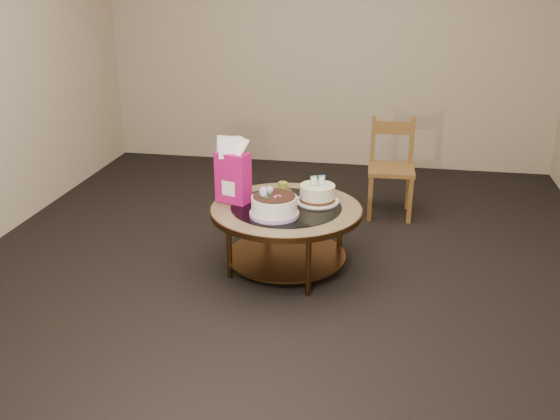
% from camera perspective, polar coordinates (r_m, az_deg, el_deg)
% --- Properties ---
extents(ground, '(5.00, 5.00, 0.00)m').
position_cam_1_polar(ground, '(4.33, 0.55, -5.32)').
color(ground, black).
rests_on(ground, ground).
extents(room_walls, '(4.52, 5.02, 2.61)m').
position_cam_1_polar(room_walls, '(3.89, 0.63, 15.42)').
color(room_walls, tan).
rests_on(room_walls, ground).
extents(coffee_table, '(1.02, 1.02, 0.46)m').
position_cam_1_polar(coffee_table, '(4.17, 0.57, -0.69)').
color(coffee_table, '#523417').
rests_on(coffee_table, ground).
extents(decorated_cake, '(0.32, 0.32, 0.18)m').
position_cam_1_polar(decorated_cake, '(3.97, -0.56, 0.32)').
color(decorated_cake, '#B692CF').
rests_on(decorated_cake, coffee_table).
extents(cream_cake, '(0.29, 0.29, 0.19)m').
position_cam_1_polar(cream_cake, '(4.21, 3.44, 1.49)').
color(cream_cake, white).
rests_on(cream_cake, coffee_table).
extents(gift_bag, '(0.25, 0.21, 0.44)m').
position_cam_1_polar(gift_bag, '(4.17, -4.33, 3.60)').
color(gift_bag, '#C21264').
rests_on(gift_bag, coffee_table).
extents(pillar_candle, '(0.14, 0.14, 0.10)m').
position_cam_1_polar(pillar_candle, '(4.36, 0.26, 1.88)').
color(pillar_candle, '#E5C45E').
rests_on(pillar_candle, coffee_table).
extents(dining_chair, '(0.38, 0.38, 0.80)m').
position_cam_1_polar(dining_chair, '(5.21, 10.13, 3.88)').
color(dining_chair, brown).
rests_on(dining_chair, ground).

